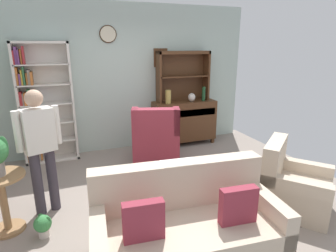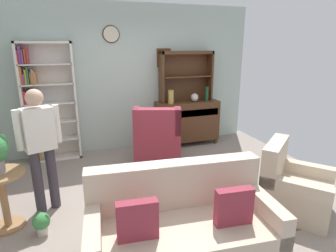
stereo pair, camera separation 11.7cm
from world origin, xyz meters
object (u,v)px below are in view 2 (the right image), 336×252
at_px(bookshelf, 46,104).
at_px(potted_plant_small, 41,222).
at_px(plant_stand, 3,194).
at_px(vase_round, 195,97).
at_px(armchair_floral, 293,189).
at_px(person_reading, 40,143).
at_px(bottle_wine, 207,94).
at_px(couch_floral, 182,229).
at_px(coffee_table, 170,188).
at_px(sideboard, 187,121).
at_px(wingback_chair, 158,143).
at_px(sideboard_hutch, 186,69).
at_px(book_stack, 174,178).
at_px(vase_tall, 171,97).

height_order(bookshelf, potted_plant_small, bookshelf).
bearing_deg(plant_stand, vase_round, 30.31).
distance_m(armchair_floral, person_reading, 3.18).
distance_m(bottle_wine, person_reading, 3.44).
bearing_deg(potted_plant_small, couch_floral, -31.34).
distance_m(bottle_wine, potted_plant_small, 3.85).
bearing_deg(vase_round, coffee_table, -120.83).
xyz_separation_m(vase_round, person_reading, (-2.78, -1.62, -0.10)).
height_order(sideboard, vase_round, vase_round).
relative_size(potted_plant_small, coffee_table, 0.33).
bearing_deg(bottle_wine, vase_round, 175.05).
distance_m(bookshelf, wingback_chair, 2.09).
height_order(sideboard, plant_stand, sideboard).
distance_m(bookshelf, sideboard, 2.73).
relative_size(bookshelf, sideboard_hutch, 1.91).
relative_size(bookshelf, vase_round, 12.35).
height_order(bookshelf, book_stack, bookshelf).
height_order(sideboard_hutch, couch_floral, sideboard_hutch).
relative_size(bottle_wine, wingback_chair, 0.28).
relative_size(vase_tall, armchair_floral, 0.25).
relative_size(sideboard, sideboard_hutch, 1.18).
relative_size(vase_round, wingback_chair, 0.16).
relative_size(sideboard, vase_tall, 4.92).
distance_m(vase_round, bottle_wine, 0.27).
relative_size(couch_floral, coffee_table, 2.35).
distance_m(sideboard_hutch, bottle_wine, 0.66).
bearing_deg(bottle_wine, sideboard, 167.11).
distance_m(potted_plant_small, coffee_table, 1.50).
xyz_separation_m(sideboard, armchair_floral, (0.29, -2.74, -0.22)).
bearing_deg(couch_floral, book_stack, 74.89).
height_order(sideboard, armchair_floral, sideboard).
xyz_separation_m(bookshelf, book_stack, (1.55, -2.35, -0.59)).
bearing_deg(book_stack, sideboard, 63.38).
xyz_separation_m(plant_stand, potted_plant_small, (0.38, -0.27, -0.27)).
height_order(bottle_wine, person_reading, person_reading).
relative_size(sideboard_hutch, wingback_chair, 1.05).
bearing_deg(couch_floral, wingback_chair, 78.71).
bearing_deg(couch_floral, vase_round, 63.59).
bearing_deg(sideboard_hutch, wingback_chair, -134.87).
bearing_deg(vase_round, bookshelf, 176.88).
height_order(sideboard_hutch, bottle_wine, sideboard_hutch).
xyz_separation_m(sideboard, plant_stand, (-3.07, -1.94, -0.09)).
bearing_deg(potted_plant_small, armchair_floral, -10.17).
bearing_deg(book_stack, coffee_table, -147.62).
relative_size(vase_tall, couch_floral, 0.14).
distance_m(vase_tall, couch_floral, 3.18).
bearing_deg(plant_stand, person_reading, 30.83).
xyz_separation_m(sideboard, couch_floral, (-1.34, -3.03, -0.20)).
relative_size(sideboard_hutch, vase_tall, 4.16).
height_order(bottle_wine, plant_stand, bottle_wine).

